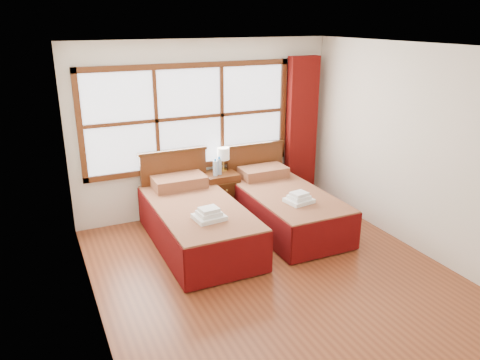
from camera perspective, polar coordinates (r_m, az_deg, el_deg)
name	(u,v)px	position (r m, az deg, el deg)	size (l,w,h in m)	color
floor	(276,276)	(5.63, 4.36, -11.60)	(4.50, 4.50, 0.00)	brown
ceiling	(282,47)	(4.84, 5.16, 15.84)	(4.50, 4.50, 0.00)	white
wall_back	(205,129)	(7.06, -4.25, 6.25)	(4.00, 4.00, 0.00)	silver
wall_left	(88,200)	(4.51, -18.08, -2.29)	(4.50, 4.50, 0.00)	silver
wall_right	(418,151)	(6.28, 20.89, 3.38)	(4.50, 4.50, 0.00)	silver
window	(190,117)	(6.90, -6.14, 7.59)	(3.16, 0.06, 1.56)	white
curtain	(301,129)	(7.66, 7.48, 6.18)	(0.50, 0.16, 2.30)	#5F0C09
bed_left	(196,221)	(6.25, -5.34, -4.99)	(1.09, 2.12, 1.06)	#43230E
bed_right	(284,206)	(6.77, 5.39, -3.15)	(1.05, 2.07, 1.02)	#43230E
nightstand	(220,193)	(7.16, -2.39, -1.65)	(0.49, 0.49, 0.66)	#522811
towels_left	(209,215)	(5.67, -3.79, -4.25)	(0.38, 0.34, 0.15)	white
towels_right	(299,198)	(6.27, 7.21, -2.24)	(0.38, 0.34, 0.14)	white
lamp	(223,154)	(7.10, -2.05, 3.14)	(0.19, 0.19, 0.36)	gold
bottle_near	(215,168)	(6.90, -3.03, 1.47)	(0.07, 0.07, 0.26)	#A1B9D0
bottle_far	(219,166)	(6.96, -2.54, 1.68)	(0.07, 0.07, 0.27)	#A1B9D0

